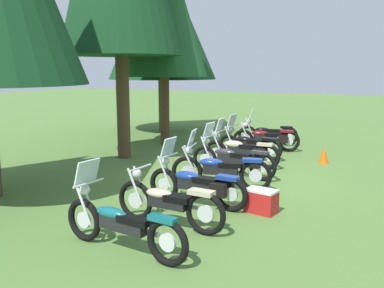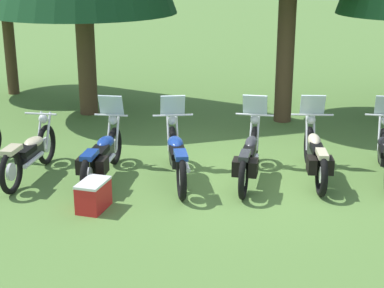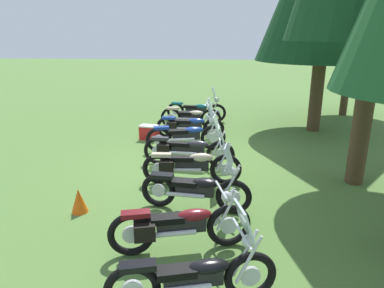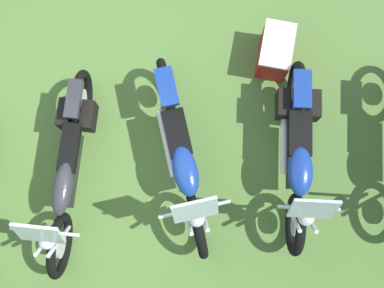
{
  "view_description": "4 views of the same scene",
  "coord_description": "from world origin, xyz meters",
  "px_view_note": "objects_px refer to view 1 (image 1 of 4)",
  "views": [
    {
      "loc": [
        -9.91,
        -3.82,
        2.74
      ],
      "look_at": [
        -1.06,
        0.54,
        0.99
      ],
      "focal_mm": 39.17,
      "sensor_mm": 36.0,
      "label": 1
    },
    {
      "loc": [
        0.08,
        -9.96,
        3.86
      ],
      "look_at": [
        -0.91,
        -0.42,
        0.74
      ],
      "focal_mm": 56.19,
      "sensor_mm": 36.0,
      "label": 2
    },
    {
      "loc": [
        8.74,
        0.71,
        3.31
      ],
      "look_at": [
        1.04,
        0.09,
        0.91
      ],
      "focal_mm": 33.35,
      "sensor_mm": 36.0,
      "label": 3
    },
    {
      "loc": [
        -1.31,
        0.68,
        5.78
      ],
      "look_at": [
        -1.31,
        -0.31,
        0.83
      ],
      "focal_mm": 45.11,
      "sensor_mm": 36.0,
      "label": 4
    }
  ],
  "objects_px": {
    "motorcycle_4": "(234,159)",
    "motorcycle_3": "(219,169)",
    "motorcycle_6": "(249,144)",
    "motorcycle_5": "(242,151)",
    "pine_tree_4": "(162,16)",
    "traffic_cone": "(324,155)",
    "motorcycle_7": "(267,138)",
    "motorcycle_1": "(168,202)",
    "picnic_cooler": "(261,201)",
    "motorcycle_2": "(197,184)",
    "motorcycle_0": "(121,223)",
    "pine_tree_3": "(164,4)",
    "motorcycle_8": "(267,133)"
  },
  "relations": [
    {
      "from": "motorcycle_4",
      "to": "motorcycle_3",
      "type": "bearing_deg",
      "value": 101.03
    },
    {
      "from": "motorcycle_6",
      "to": "motorcycle_5",
      "type": "bearing_deg",
      "value": 106.37
    },
    {
      "from": "pine_tree_4",
      "to": "traffic_cone",
      "type": "relative_size",
      "value": 16.16
    },
    {
      "from": "motorcycle_3",
      "to": "traffic_cone",
      "type": "distance_m",
      "value": 4.28
    },
    {
      "from": "motorcycle_5",
      "to": "motorcycle_7",
      "type": "distance_m",
      "value": 2.64
    },
    {
      "from": "motorcycle_1",
      "to": "picnic_cooler",
      "type": "distance_m",
      "value": 1.93
    },
    {
      "from": "motorcycle_2",
      "to": "motorcycle_7",
      "type": "xyz_separation_m",
      "value": [
        6.34,
        0.39,
        -0.01
      ]
    },
    {
      "from": "motorcycle_0",
      "to": "motorcycle_3",
      "type": "relative_size",
      "value": 1.02
    },
    {
      "from": "motorcycle_2",
      "to": "pine_tree_3",
      "type": "distance_m",
      "value": 8.54
    },
    {
      "from": "picnic_cooler",
      "to": "traffic_cone",
      "type": "xyz_separation_m",
      "value": [
        5.04,
        -0.37,
        0.01
      ]
    },
    {
      "from": "motorcycle_6",
      "to": "motorcycle_7",
      "type": "xyz_separation_m",
      "value": [
        1.39,
        -0.19,
        -0.01
      ]
    },
    {
      "from": "pine_tree_3",
      "to": "motorcycle_1",
      "type": "bearing_deg",
      "value": -149.7
    },
    {
      "from": "motorcycle_0",
      "to": "motorcycle_1",
      "type": "distance_m",
      "value": 1.22
    },
    {
      "from": "motorcycle_4",
      "to": "motorcycle_2",
      "type": "bearing_deg",
      "value": 99.67
    },
    {
      "from": "motorcycle_5",
      "to": "motorcycle_7",
      "type": "relative_size",
      "value": 1.02
    },
    {
      "from": "motorcycle_7",
      "to": "traffic_cone",
      "type": "relative_size",
      "value": 4.64
    },
    {
      "from": "motorcycle_5",
      "to": "motorcycle_8",
      "type": "height_order",
      "value": "motorcycle_5"
    },
    {
      "from": "motorcycle_7",
      "to": "picnic_cooler",
      "type": "xyz_separation_m",
      "value": [
        -6.16,
        -1.68,
        -0.22
      ]
    },
    {
      "from": "picnic_cooler",
      "to": "traffic_cone",
      "type": "relative_size",
      "value": 1.36
    },
    {
      "from": "motorcycle_8",
      "to": "pine_tree_3",
      "type": "xyz_separation_m",
      "value": [
        -1.62,
        3.41,
        4.59
      ]
    },
    {
      "from": "motorcycle_0",
      "to": "pine_tree_3",
      "type": "relative_size",
      "value": 0.31
    },
    {
      "from": "motorcycle_1",
      "to": "traffic_cone",
      "type": "bearing_deg",
      "value": -100.23
    },
    {
      "from": "motorcycle_0",
      "to": "motorcycle_8",
      "type": "xyz_separation_m",
      "value": [
        10.02,
        0.66,
        -0.01
      ]
    },
    {
      "from": "motorcycle_3",
      "to": "motorcycle_8",
      "type": "relative_size",
      "value": 1.08
    },
    {
      "from": "motorcycle_2",
      "to": "motorcycle_5",
      "type": "distance_m",
      "value": 3.72
    },
    {
      "from": "picnic_cooler",
      "to": "traffic_cone",
      "type": "bearing_deg",
      "value": -4.25
    },
    {
      "from": "motorcycle_1",
      "to": "motorcycle_0",
      "type": "bearing_deg",
      "value": 87.4
    },
    {
      "from": "motorcycle_2",
      "to": "picnic_cooler",
      "type": "distance_m",
      "value": 1.32
    },
    {
      "from": "motorcycle_7",
      "to": "motorcycle_2",
      "type": "bearing_deg",
      "value": 79.09
    },
    {
      "from": "motorcycle_2",
      "to": "motorcycle_8",
      "type": "relative_size",
      "value": 1.05
    },
    {
      "from": "motorcycle_1",
      "to": "pine_tree_4",
      "type": "bearing_deg",
      "value": -55.65
    },
    {
      "from": "motorcycle_3",
      "to": "pine_tree_3",
      "type": "distance_m",
      "value": 7.66
    },
    {
      "from": "motorcycle_7",
      "to": "pine_tree_4",
      "type": "distance_m",
      "value": 7.63
    },
    {
      "from": "motorcycle_3",
      "to": "motorcycle_2",
      "type": "bearing_deg",
      "value": 79.88
    },
    {
      "from": "pine_tree_4",
      "to": "motorcycle_4",
      "type": "bearing_deg",
      "value": -137.52
    },
    {
      "from": "motorcycle_4",
      "to": "motorcycle_5",
      "type": "xyz_separation_m",
      "value": [
        1.14,
        0.19,
        -0.0
      ]
    },
    {
      "from": "motorcycle_2",
      "to": "motorcycle_5",
      "type": "bearing_deg",
      "value": -81.64
    },
    {
      "from": "motorcycle_5",
      "to": "traffic_cone",
      "type": "relative_size",
      "value": 4.71
    },
    {
      "from": "traffic_cone",
      "to": "pine_tree_3",
      "type": "bearing_deg",
      "value": 83.27
    },
    {
      "from": "motorcycle_8",
      "to": "pine_tree_4",
      "type": "distance_m",
      "value": 7.07
    },
    {
      "from": "motorcycle_5",
      "to": "motorcycle_4",
      "type": "bearing_deg",
      "value": 96.63
    },
    {
      "from": "motorcycle_1",
      "to": "pine_tree_3",
      "type": "relative_size",
      "value": 0.29
    },
    {
      "from": "motorcycle_8",
      "to": "pine_tree_4",
      "type": "relative_size",
      "value": 0.28
    },
    {
      "from": "motorcycle_3",
      "to": "motorcycle_7",
      "type": "xyz_separation_m",
      "value": [
        5.04,
        0.33,
        -0.03
      ]
    },
    {
      "from": "motorcycle_4",
      "to": "pine_tree_4",
      "type": "bearing_deg",
      "value": -41.84
    },
    {
      "from": "motorcycle_7",
      "to": "pine_tree_4",
      "type": "relative_size",
      "value": 0.29
    },
    {
      "from": "pine_tree_3",
      "to": "picnic_cooler",
      "type": "xyz_separation_m",
      "value": [
        -5.73,
        -5.44,
        -4.8
      ]
    },
    {
      "from": "picnic_cooler",
      "to": "pine_tree_4",
      "type": "bearing_deg",
      "value": 39.82
    },
    {
      "from": "pine_tree_3",
      "to": "traffic_cone",
      "type": "height_order",
      "value": "pine_tree_3"
    },
    {
      "from": "pine_tree_3",
      "to": "traffic_cone",
      "type": "xyz_separation_m",
      "value": [
        -0.69,
        -5.82,
        -4.8
      ]
    }
  ]
}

